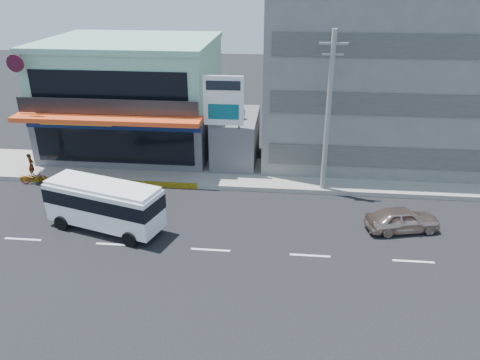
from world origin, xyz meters
name	(u,v)px	position (x,y,z in m)	size (l,w,h in m)	color
ground	(210,250)	(0.00, 0.00, 0.00)	(120.00, 120.00, 0.00)	black
sidewalk	(305,176)	(5.00, 9.50, 0.15)	(70.00, 5.00, 0.30)	gray
shop_building	(134,99)	(-8.00, 13.95, 4.00)	(12.40, 11.70, 8.00)	#4B4B50
concrete_building	(379,61)	(10.00, 15.00, 7.00)	(16.00, 12.00, 14.00)	gray
gap_structure	(236,139)	(0.00, 12.00, 1.75)	(3.00, 6.00, 3.50)	#4B4B50
satellite_dish	(235,119)	(0.00, 11.00, 3.58)	(1.50, 1.50, 0.15)	slate
billboard	(224,106)	(-0.50, 9.20, 4.93)	(2.60, 0.18, 6.90)	gray
utility_pole_near	(328,114)	(6.00, 7.40, 5.15)	(1.60, 0.30, 10.00)	#999993
minibus	(104,203)	(-5.96, 1.52, 1.61)	(6.76, 3.82, 2.70)	white
sedan	(403,219)	(10.02, 3.02, 0.67)	(1.58, 3.93, 1.34)	#CBAF9B
motorcycle_rider	(33,174)	(-12.91, 6.80, 0.69)	(1.73, 0.97, 2.10)	#510B0D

